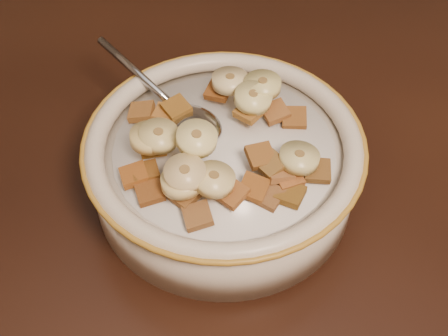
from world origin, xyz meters
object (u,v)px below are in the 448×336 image
at_px(cereal_bowl, 224,171).
at_px(chair, 326,12).
at_px(table, 301,272).
at_px(spoon, 194,124).

bearing_deg(cereal_bowl, chair, 99.02).
distance_m(chair, cereal_bowl, 0.74).
xyz_separation_m(table, spoon, (-0.12, 0.05, 0.08)).
relative_size(chair, cereal_bowl, 4.45).
bearing_deg(table, cereal_bowl, 157.90).
bearing_deg(chair, table, -93.48).
distance_m(cereal_bowl, spoon, 0.05).
height_order(chair, spoon, chair).
bearing_deg(spoon, cereal_bowl, 90.00).
bearing_deg(chair, cereal_bowl, -99.82).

